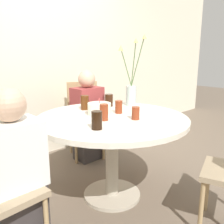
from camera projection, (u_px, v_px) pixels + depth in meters
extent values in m
plane|color=#6B5B4C|center=(112.00, 195.00, 2.31)|extent=(16.00, 16.00, 0.00)
cube|color=beige|center=(33.00, 52.00, 2.96)|extent=(8.00, 0.05, 2.60)
cylinder|color=silver|center=(112.00, 119.00, 2.14)|extent=(1.30, 1.30, 0.04)
cylinder|color=#B7AD99|center=(112.00, 158.00, 2.22)|extent=(0.11, 0.11, 0.68)
cylinder|color=#B7AD99|center=(112.00, 194.00, 2.30)|extent=(0.52, 0.52, 0.03)
cube|color=#9E896B|center=(86.00, 122.00, 3.09)|extent=(0.53, 0.53, 0.04)
cube|color=tan|center=(82.00, 100.00, 3.20)|extent=(0.36, 0.19, 0.46)
cylinder|color=tan|center=(76.00, 146.00, 2.93)|extent=(0.03, 0.03, 0.43)
cylinder|color=tan|center=(104.00, 143.00, 3.04)|extent=(0.03, 0.03, 0.43)
cylinder|color=tan|center=(71.00, 137.00, 3.25)|extent=(0.03, 0.03, 0.43)
cylinder|color=tan|center=(96.00, 134.00, 3.36)|extent=(0.03, 0.03, 0.43)
cube|color=#9E896B|center=(4.00, 194.00, 1.51)|extent=(0.43, 0.43, 0.04)
cylinder|color=tan|center=(20.00, 205.00, 1.80)|extent=(0.03, 0.03, 0.43)
cylinder|color=tan|center=(207.00, 186.00, 2.05)|extent=(0.03, 0.03, 0.43)
cylinder|color=tan|center=(201.00, 209.00, 1.76)|extent=(0.03, 0.03, 0.43)
cylinder|color=white|center=(99.00, 109.00, 2.19)|extent=(0.20, 0.20, 0.10)
cylinder|color=#E54C4C|center=(99.00, 101.00, 2.17)|extent=(0.01, 0.01, 0.04)
cylinder|color=#B2C6C1|center=(131.00, 96.00, 2.56)|extent=(0.11, 0.11, 0.20)
cylinder|color=#4C7538|center=(138.00, 62.00, 2.44)|extent=(0.02, 0.15, 0.48)
cone|color=#EFCC66|center=(144.00, 36.00, 2.34)|extent=(0.04, 0.04, 0.05)
cylinder|color=#4C7538|center=(126.00, 67.00, 2.46)|extent=(0.14, 0.04, 0.38)
cone|color=#EFCC66|center=(121.00, 48.00, 2.38)|extent=(0.05, 0.05, 0.05)
cylinder|color=#4C7538|center=(134.00, 64.00, 2.43)|extent=(0.07, 0.11, 0.44)
cone|color=#EFCC66|center=(136.00, 40.00, 2.32)|extent=(0.04, 0.04, 0.04)
cylinder|color=white|center=(153.00, 112.00, 2.26)|extent=(0.21, 0.21, 0.01)
cylinder|color=maroon|center=(136.00, 113.00, 2.03)|extent=(0.06, 0.06, 0.11)
cylinder|color=maroon|center=(104.00, 112.00, 2.00)|extent=(0.07, 0.07, 0.13)
cylinder|color=black|center=(97.00, 120.00, 1.77)|extent=(0.08, 0.08, 0.13)
cylinder|color=#33190C|center=(109.00, 100.00, 2.54)|extent=(0.08, 0.08, 0.12)
cylinder|color=#51280F|center=(85.00, 102.00, 2.38)|extent=(0.08, 0.08, 0.14)
cylinder|color=maroon|center=(119.00, 107.00, 2.24)|extent=(0.07, 0.07, 0.12)
cube|color=#383333|center=(88.00, 140.00, 3.07)|extent=(0.31, 0.24, 0.47)
cube|color=#993838|center=(87.00, 105.00, 2.96)|extent=(0.34, 0.24, 0.42)
sphere|color=#D1A889|center=(87.00, 79.00, 2.89)|extent=(0.20, 0.20, 0.20)
cube|color=#383333|center=(20.00, 219.00, 1.62)|extent=(0.31, 0.24, 0.47)
cube|color=white|center=(14.00, 155.00, 1.51)|extent=(0.34, 0.24, 0.42)
sphere|color=#D1A889|center=(9.00, 105.00, 1.44)|extent=(0.20, 0.20, 0.20)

